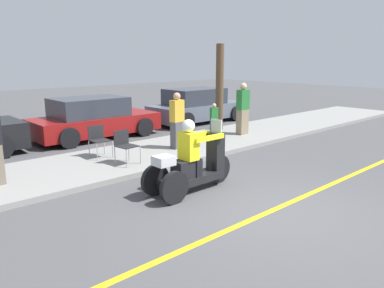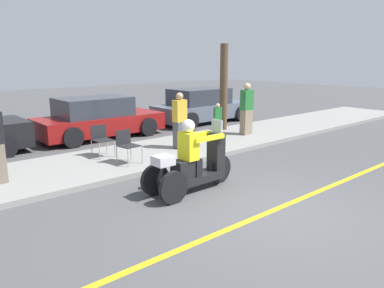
% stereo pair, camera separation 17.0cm
% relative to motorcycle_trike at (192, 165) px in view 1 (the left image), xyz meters
% --- Properties ---
extents(ground_plane, '(60.00, 60.00, 0.00)m').
position_rel_motorcycle_trike_xyz_m(ground_plane, '(0.43, -1.73, -0.55)').
color(ground_plane, '#4C4C4F').
extents(lane_stripe, '(24.00, 0.12, 0.01)m').
position_rel_motorcycle_trike_xyz_m(lane_stripe, '(0.00, -1.73, -0.54)').
color(lane_stripe, gold).
rests_on(lane_stripe, ground).
extents(sidewalk_strip, '(28.00, 2.80, 0.12)m').
position_rel_motorcycle_trike_xyz_m(sidewalk_strip, '(0.43, 2.87, -0.49)').
color(sidewalk_strip, gray).
rests_on(sidewalk_strip, ground).
extents(motorcycle_trike, '(2.12, 0.70, 1.50)m').
position_rel_motorcycle_trike_xyz_m(motorcycle_trike, '(0.00, 0.00, 0.00)').
color(motorcycle_trike, black).
rests_on(motorcycle_trike, ground).
extents(spectator_by_tree, '(0.41, 0.25, 1.74)m').
position_rel_motorcycle_trike_xyz_m(spectator_by_tree, '(4.81, 2.77, 0.41)').
color(spectator_by_tree, gray).
rests_on(spectator_by_tree, sidewalk_strip).
extents(spectator_mid_group, '(0.40, 0.26, 1.60)m').
position_rel_motorcycle_trike_xyz_m(spectator_mid_group, '(1.86, 2.69, 0.35)').
color(spectator_mid_group, '#515156').
rests_on(spectator_mid_group, sidewalk_strip).
extents(spectator_with_child, '(0.29, 0.22, 1.07)m').
position_rel_motorcycle_trike_xyz_m(spectator_with_child, '(4.04, 3.36, 0.09)').
color(spectator_with_child, '#38476B').
rests_on(spectator_with_child, sidewalk_strip).
extents(folding_chair_set_back, '(0.47, 0.47, 0.82)m').
position_rel_motorcycle_trike_xyz_m(folding_chair_set_back, '(-0.28, 3.34, 0.08)').
color(folding_chair_set_back, '#A5A8AD').
rests_on(folding_chair_set_back, sidewalk_strip).
extents(folding_chair_curbside, '(0.52, 0.52, 0.82)m').
position_rel_motorcycle_trike_xyz_m(folding_chair_curbside, '(-0.12, 2.32, 0.08)').
color(folding_chair_curbside, '#A5A8AD').
rests_on(folding_chair_curbside, sidewalk_strip).
extents(parked_car_lot_left, '(4.21, 2.01, 1.38)m').
position_rel_motorcycle_trike_xyz_m(parked_car_lot_left, '(1.04, 6.11, 0.11)').
color(parked_car_lot_left, maroon).
rests_on(parked_car_lot_left, ground).
extents(parked_car_lot_right, '(4.33, 1.92, 1.43)m').
position_rel_motorcycle_trike_xyz_m(parked_car_lot_right, '(5.81, 6.10, 0.13)').
color(parked_car_lot_right, slate).
rests_on(parked_car_lot_right, ground).
extents(tree_trunk, '(0.28, 0.28, 3.04)m').
position_rel_motorcycle_trike_xyz_m(tree_trunk, '(4.87, 3.92, 1.09)').
color(tree_trunk, brown).
rests_on(tree_trunk, sidewalk_strip).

